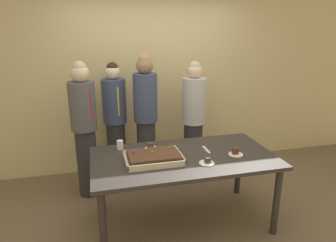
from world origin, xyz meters
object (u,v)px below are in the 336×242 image
(sheet_cake, at_px, (153,157))
(cake_server_utensil, at_px, (206,150))
(plated_slice_far_left, at_px, (151,147))
(person_striped_tie_right, at_px, (194,118))
(plated_slice_near_left, at_px, (235,153))
(party_table, at_px, (184,164))
(plated_slice_near_right, at_px, (207,162))
(person_green_shirt_behind, at_px, (115,121))
(person_far_right_suit, at_px, (84,128))
(person_serving_front, at_px, (146,118))
(drink_cup_nearest, at_px, (120,145))

(sheet_cake, bearing_deg, cake_server_utensil, 11.99)
(plated_slice_far_left, bearing_deg, cake_server_utensil, -16.81)
(person_striped_tie_right, bearing_deg, plated_slice_near_left, 40.10)
(party_table, height_order, plated_slice_near_right, plated_slice_near_right)
(person_green_shirt_behind, xyz_separation_m, person_far_right_suit, (-0.40, -0.34, 0.04))
(plated_slice_near_right, bearing_deg, sheet_cake, 158.75)
(person_green_shirt_behind, height_order, person_far_right_suit, person_far_right_suit)
(plated_slice_near_left, bearing_deg, plated_slice_far_left, 155.76)
(person_far_right_suit, bearing_deg, person_serving_front, 61.53)
(cake_server_utensil, xyz_separation_m, person_green_shirt_behind, (-0.90, 1.11, 0.06))
(cake_server_utensil, bearing_deg, plated_slice_near_right, -110.01)
(person_green_shirt_behind, distance_m, person_striped_tie_right, 1.08)
(person_serving_front, xyz_separation_m, person_far_right_suit, (-0.78, -0.11, -0.03))
(person_striped_tie_right, bearing_deg, plated_slice_far_left, -8.27)
(party_table, bearing_deg, person_serving_front, 102.66)
(party_table, bearing_deg, plated_slice_near_left, -10.30)
(plated_slice_near_right, distance_m, person_far_right_suit, 1.61)
(plated_slice_near_right, distance_m, person_serving_front, 1.28)
(drink_cup_nearest, bearing_deg, plated_slice_near_left, -21.36)
(plated_slice_far_left, relative_size, person_green_shirt_behind, 0.09)
(drink_cup_nearest, relative_size, person_green_shirt_behind, 0.06)
(party_table, xyz_separation_m, person_serving_front, (-0.22, 0.99, 0.22))
(party_table, height_order, person_green_shirt_behind, person_green_shirt_behind)
(party_table, bearing_deg, person_far_right_suit, 138.93)
(party_table, distance_m, person_green_shirt_behind, 1.37)
(person_striped_tie_right, bearing_deg, party_table, 12.44)
(drink_cup_nearest, relative_size, cake_server_utensil, 0.50)
(plated_slice_near_left, xyz_separation_m, person_serving_front, (-0.76, 1.09, 0.12))
(sheet_cake, height_order, drink_cup_nearest, sheet_cake)
(person_far_right_suit, bearing_deg, party_table, 12.18)
(plated_slice_near_left, height_order, drink_cup_nearest, drink_cup_nearest)
(plated_slice_near_right, relative_size, cake_server_utensil, 0.75)
(plated_slice_near_right, bearing_deg, party_table, 127.32)
(plated_slice_near_left, distance_m, drink_cup_nearest, 1.25)
(cake_server_utensil, relative_size, person_striped_tie_right, 0.12)
(plated_slice_near_right, height_order, person_far_right_suit, person_far_right_suit)
(plated_slice_far_left, xyz_separation_m, person_far_right_suit, (-0.71, 0.60, 0.09))
(plated_slice_near_left, distance_m, plated_slice_near_right, 0.39)
(plated_slice_near_left, distance_m, plated_slice_far_left, 0.91)
(plated_slice_near_left, distance_m, person_green_shirt_behind, 1.74)
(person_green_shirt_behind, relative_size, person_far_right_suit, 0.96)
(person_green_shirt_behind, bearing_deg, sheet_cake, -0.00)
(sheet_cake, distance_m, cake_server_utensil, 0.63)
(party_table, height_order, person_striped_tie_right, person_striped_tie_right)
(sheet_cake, relative_size, plated_slice_near_right, 3.78)
(sheet_cake, xyz_separation_m, drink_cup_nearest, (-0.29, 0.39, 0.01))
(plated_slice_far_left, xyz_separation_m, person_serving_front, (0.07, 0.71, 0.12))
(sheet_cake, bearing_deg, person_far_right_suit, 126.76)
(drink_cup_nearest, bearing_deg, person_far_right_suit, 126.33)
(person_serving_front, height_order, person_striped_tie_right, person_serving_front)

